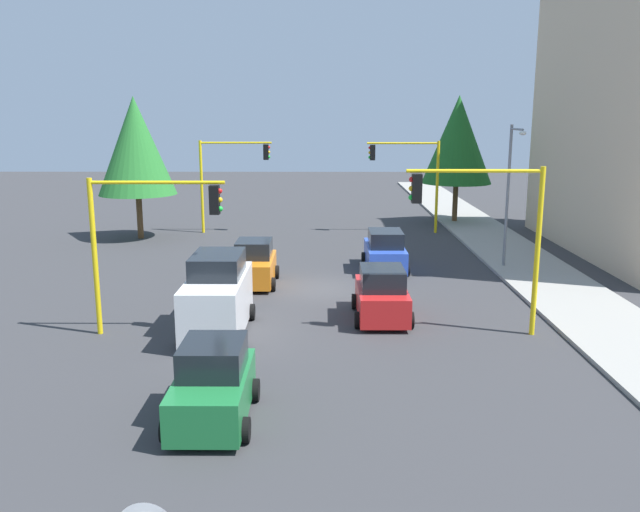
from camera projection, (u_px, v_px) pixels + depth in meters
name	position (u px, v px, depth m)	size (l,w,h in m)	color
ground_plane	(317.00, 289.00, 28.63)	(120.00, 120.00, 0.00)	#353538
sidewalk_kerb	(523.00, 262.00, 33.45)	(80.00, 4.00, 0.15)	gray
lane_arrow_near	(200.00, 401.00, 17.39)	(2.40, 1.10, 1.10)	silver
traffic_signal_near_right	(147.00, 225.00, 21.98)	(0.36, 4.59, 5.41)	yellow
traffic_signal_near_left	(486.00, 218.00, 21.87)	(0.36, 4.59, 5.79)	yellow
traffic_signal_far_left	(410.00, 168.00, 41.41)	(0.36, 4.59, 5.85)	yellow
traffic_signal_far_right	(229.00, 168.00, 41.47)	(0.36, 4.59, 5.88)	yellow
street_lamp_curbside	(511.00, 181.00, 31.19)	(2.15, 0.28, 7.00)	slate
tree_roadside_far	(458.00, 140.00, 44.95)	(4.79, 4.79, 8.77)	brown
tree_opposite_side	(136.00, 146.00, 39.23)	(4.67, 4.67, 8.55)	brown
delivery_van_white	(218.00, 297.00, 22.66)	(4.80, 2.22, 2.77)	white
car_red	(382.00, 295.00, 24.31)	(3.84, 2.10, 1.98)	red
car_blue	(385.00, 252.00, 31.97)	(4.13, 2.11, 1.98)	blue
car_orange	(254.00, 265.00, 29.27)	(3.67, 2.06, 1.98)	orange
car_green	(213.00, 385.00, 16.22)	(3.64, 2.06, 1.98)	#1E7238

